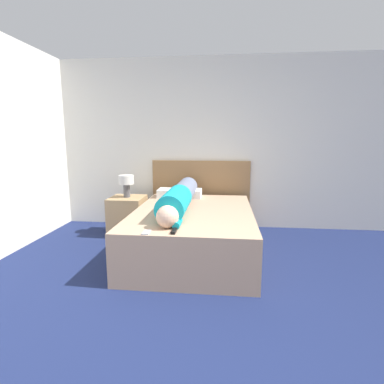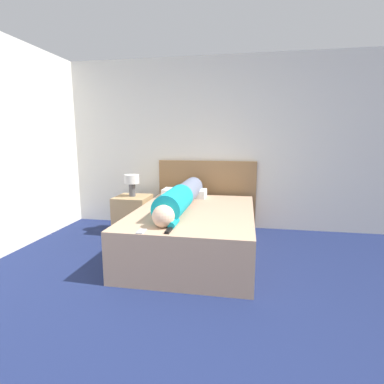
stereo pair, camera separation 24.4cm
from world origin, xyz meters
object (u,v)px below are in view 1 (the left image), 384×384
Objects in this scene: person_lying at (179,198)px; nightstand at (128,216)px; pillow_near_headboard at (180,193)px; bed at (193,231)px; tv_remote at (174,231)px; cell_phone at (146,232)px; table_lamp at (126,182)px.

nightstand is at bearing 145.43° from person_lying.
pillow_near_headboard is (-0.11, 0.74, -0.08)m from person_lying.
bed is at bearing -31.10° from nightstand.
tv_remote is (-0.09, -0.87, 0.28)m from bed.
nightstand is at bearing -168.49° from pillow_near_headboard.
nightstand is at bearing 114.12° from cell_phone.
pillow_near_headboard is 1.70m from cell_phone.
nightstand is 0.88× the size of pillow_near_headboard.
bed is 13.31× the size of tv_remote.
person_lying is 0.75m from pillow_near_headboard.
tv_remote is at bearing -95.86° from bed.
nightstand is 0.31× the size of person_lying.
bed is 0.92m from tv_remote.
pillow_near_headboard is at bearing 11.51° from table_lamp.
cell_phone reaches higher than bed.
person_lying is 0.92m from tv_remote.
nightstand is 3.69× the size of tv_remote.
table_lamp is 0.18× the size of person_lying.
person_lying is (-0.17, 0.03, 0.41)m from bed.
bed is at bearing -70.10° from pillow_near_headboard.
bed is 3.61× the size of nightstand.
cell_phone is (-0.25, -0.05, -0.01)m from tv_remote.
table_lamp is 0.78m from pillow_near_headboard.
pillow_near_headboard is at bearing 11.51° from nightstand.
nightstand is 1.73× the size of table_lamp.
bed is 1.11× the size of person_lying.
tv_remote is (0.94, -1.50, 0.27)m from nightstand.
bed is 1.30m from table_lamp.
bed is 1.02m from cell_phone.
person_lying is at bearing -81.91° from pillow_near_headboard.
bed is 3.16× the size of pillow_near_headboard.
table_lamp reaches higher than nightstand.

